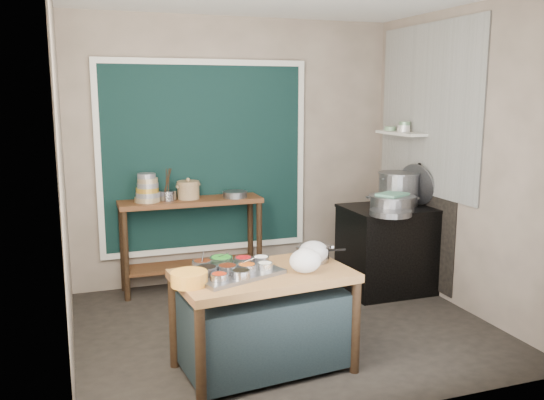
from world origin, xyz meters
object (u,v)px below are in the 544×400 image
object	(u,v)px
stock_pot	(398,189)
utensil_cup	(168,196)
saucepan	(315,253)
ceramic_crock	(188,191)
yellow_basin	(189,278)
steamer	(392,203)
stove_block	(389,250)
back_counter	(192,244)
condiment_tray	(233,273)
prep_table	(264,321)

from	to	relation	value
stock_pot	utensil_cup	bearing A→B (deg)	163.75
saucepan	ceramic_crock	distance (m)	1.97
yellow_basin	steamer	bearing A→B (deg)	27.76
yellow_basin	utensil_cup	bearing A→B (deg)	84.36
stove_block	steamer	bearing A→B (deg)	-116.39
yellow_basin	saucepan	bearing A→B (deg)	13.15
back_counter	utensil_cup	bearing A→B (deg)	179.74
condiment_tray	utensil_cup	size ratio (longest dim) A/B	3.72
condiment_tray	saucepan	distance (m)	0.69
prep_table	stove_block	distance (m)	2.17
prep_table	steamer	distance (m)	2.09
prep_table	stove_block	xyz separation A→B (m)	(1.77, 1.24, 0.05)
back_counter	yellow_basin	distance (m)	2.15
back_counter	ceramic_crock	world-z (taller)	ceramic_crock
back_counter	saucepan	bearing A→B (deg)	-72.50
stove_block	steamer	size ratio (longest dim) A/B	1.93
back_counter	ceramic_crock	size ratio (longest dim) A/B	6.00
prep_table	ceramic_crock	xyz separation A→B (m)	(-0.14, 1.99, 0.66)
stove_block	utensil_cup	xyz separation A→B (m)	(-2.13, 0.73, 0.58)
stock_pot	yellow_basin	bearing A→B (deg)	-149.99
prep_table	stock_pot	distance (m)	2.41
ceramic_crock	stock_pot	world-z (taller)	stock_pot
back_counter	condiment_tray	distance (m)	1.97
stove_block	utensil_cup	bearing A→B (deg)	161.05
condiment_tray	yellow_basin	size ratio (longest dim) A/B	2.53
ceramic_crock	steamer	bearing A→B (deg)	-26.61
utensil_cup	back_counter	bearing A→B (deg)	-0.26
back_counter	yellow_basin	world-z (taller)	back_counter
condiment_tray	yellow_basin	world-z (taller)	yellow_basin
condiment_tray	ceramic_crock	bearing A→B (deg)	87.71
yellow_basin	stock_pot	xyz separation A→B (m)	(2.46, 1.42, 0.25)
saucepan	ceramic_crock	world-z (taller)	ceramic_crock
yellow_basin	utensil_cup	xyz separation A→B (m)	(0.21, 2.08, 0.20)
back_counter	saucepan	world-z (taller)	back_counter
ceramic_crock	steamer	xyz separation A→B (m)	(1.84, -0.92, -0.08)
back_counter	utensil_cup	xyz separation A→B (m)	(-0.23, 0.00, 0.53)
stove_block	stock_pot	size ratio (longest dim) A/B	2.07
saucepan	ceramic_crock	bearing A→B (deg)	112.40
ceramic_crock	yellow_basin	bearing A→B (deg)	-101.22
prep_table	steamer	world-z (taller)	steamer
back_counter	stove_block	size ratio (longest dim) A/B	1.61
condiment_tray	steamer	world-z (taller)	steamer
back_counter	prep_table	bearing A→B (deg)	-86.36
yellow_basin	steamer	world-z (taller)	steamer
stove_block	stock_pot	xyz separation A→B (m)	(0.13, 0.07, 0.62)
steamer	stock_pot	bearing A→B (deg)	48.29
stock_pot	steamer	world-z (taller)	stock_pot
prep_table	utensil_cup	xyz separation A→B (m)	(-0.35, 1.97, 0.63)
prep_table	utensil_cup	distance (m)	2.10
stock_pot	condiment_tray	bearing A→B (deg)	-148.70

